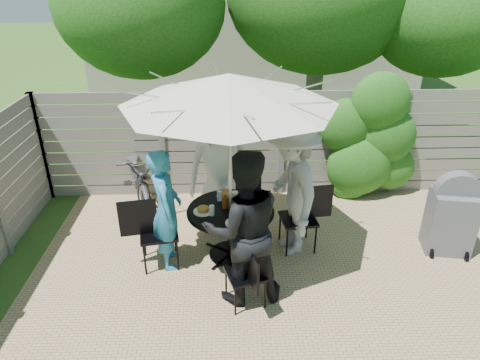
{
  "coord_description": "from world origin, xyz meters",
  "views": [
    {
      "loc": [
        -0.93,
        -3.69,
        3.59
      ],
      "look_at": [
        -0.76,
        1.38,
        1.07
      ],
      "focal_mm": 32.0,
      "sensor_mm": 36.0,
      "label": 1
    }
  ],
  "objects_px": {
    "chair_right": "(299,230)",
    "syrup_jug": "(225,202)",
    "person_left": "(166,210)",
    "plate_front": "(236,222)",
    "umbrella": "(229,89)",
    "person_front": "(243,229)",
    "chair_front": "(246,286)",
    "bbq_grill": "(451,216)",
    "plate_extra": "(249,218)",
    "bicycle": "(139,178)",
    "person_back": "(220,168)",
    "person_right": "(292,189)",
    "glass_left": "(212,210)",
    "glass_back": "(219,196)",
    "chair_back": "(220,205)",
    "patio_table": "(231,224)",
    "glass_front": "(242,214)",
    "coffee_cup": "(235,196)",
    "chair_left": "(159,245)",
    "plate_left": "(203,210)",
    "plate_right": "(257,205)"
  },
  "relations": [
    {
      "from": "person_front",
      "to": "glass_back",
      "type": "bearing_deg",
      "value": -84.5
    },
    {
      "from": "plate_extra",
      "to": "syrup_jug",
      "type": "height_order",
      "value": "syrup_jug"
    },
    {
      "from": "patio_table",
      "to": "plate_front",
      "type": "bearing_deg",
      "value": -80.64
    },
    {
      "from": "chair_front",
      "to": "bbq_grill",
      "type": "distance_m",
      "value": 3.03
    },
    {
      "from": "bbq_grill",
      "to": "person_left",
      "type": "bearing_deg",
      "value": -166.84
    },
    {
      "from": "person_left",
      "to": "plate_front",
      "type": "relative_size",
      "value": 6.35
    },
    {
      "from": "chair_back",
      "to": "glass_left",
      "type": "xyz_separation_m",
      "value": [
        -0.08,
        -1.1,
        0.55
      ]
    },
    {
      "from": "chair_left",
      "to": "chair_front",
      "type": "distance_m",
      "value": 1.37
    },
    {
      "from": "chair_right",
      "to": "syrup_jug",
      "type": "height_order",
      "value": "chair_right"
    },
    {
      "from": "person_back",
      "to": "glass_left",
      "type": "relative_size",
      "value": 13.8
    },
    {
      "from": "person_left",
      "to": "plate_right",
      "type": "relative_size",
      "value": 6.35
    },
    {
      "from": "glass_front",
      "to": "coffee_cup",
      "type": "relative_size",
      "value": 1.17
    },
    {
      "from": "person_back",
      "to": "coffee_cup",
      "type": "relative_size",
      "value": 16.1
    },
    {
      "from": "patio_table",
      "to": "glass_back",
      "type": "xyz_separation_m",
      "value": [
        -0.15,
        0.24,
        0.3
      ]
    },
    {
      "from": "chair_front",
      "to": "chair_back",
      "type": "bearing_deg",
      "value": -6.94
    },
    {
      "from": "chair_front",
      "to": "plate_front",
      "type": "xyz_separation_m",
      "value": [
        -0.1,
        0.6,
        0.51
      ]
    },
    {
      "from": "chair_right",
      "to": "glass_left",
      "type": "distance_m",
      "value": 1.34
    },
    {
      "from": "plate_front",
      "to": "glass_left",
      "type": "bearing_deg",
      "value": 144.86
    },
    {
      "from": "person_front",
      "to": "umbrella",
      "type": "bearing_deg",
      "value": -90.0
    },
    {
      "from": "umbrella",
      "to": "person_front",
      "type": "relative_size",
      "value": 1.56
    },
    {
      "from": "umbrella",
      "to": "plate_front",
      "type": "xyz_separation_m",
      "value": [
        0.06,
        -0.36,
        -1.57
      ]
    },
    {
      "from": "person_right",
      "to": "bbq_grill",
      "type": "bearing_deg",
      "value": 78.0
    },
    {
      "from": "chair_left",
      "to": "plate_front",
      "type": "bearing_deg",
      "value": -21.42
    },
    {
      "from": "plate_front",
      "to": "bbq_grill",
      "type": "distance_m",
      "value": 2.99
    },
    {
      "from": "person_back",
      "to": "chair_right",
      "type": "xyz_separation_m",
      "value": [
        1.09,
        -0.66,
        -0.67
      ]
    },
    {
      "from": "glass_left",
      "to": "plate_extra",
      "type": "bearing_deg",
      "value": -14.58
    },
    {
      "from": "person_back",
      "to": "plate_left",
      "type": "relative_size",
      "value": 7.43
    },
    {
      "from": "umbrella",
      "to": "chair_back",
      "type": "relative_size",
      "value": 3.45
    },
    {
      "from": "umbrella",
      "to": "chair_back",
      "type": "bearing_deg",
      "value": 99.47
    },
    {
      "from": "person_back",
      "to": "syrup_jug",
      "type": "distance_m",
      "value": 0.79
    },
    {
      "from": "chair_right",
      "to": "person_right",
      "type": "relative_size",
      "value": 0.51
    },
    {
      "from": "chair_left",
      "to": "person_front",
      "type": "distance_m",
      "value": 1.43
    },
    {
      "from": "plate_right",
      "to": "glass_back",
      "type": "distance_m",
      "value": 0.53
    },
    {
      "from": "plate_left",
      "to": "glass_front",
      "type": "distance_m",
      "value": 0.53
    },
    {
      "from": "person_left",
      "to": "chair_left",
      "type": "bearing_deg",
      "value": 90.13
    },
    {
      "from": "chair_back",
      "to": "person_front",
      "type": "relative_size",
      "value": 0.45
    },
    {
      "from": "chair_back",
      "to": "person_back",
      "type": "height_order",
      "value": "person_back"
    },
    {
      "from": "chair_back",
      "to": "glass_back",
      "type": "xyz_separation_m",
      "value": [
        0.01,
        -0.71,
        0.55
      ]
    },
    {
      "from": "chair_back",
      "to": "person_left",
      "type": "bearing_deg",
      "value": -48.14
    },
    {
      "from": "glass_front",
      "to": "plate_extra",
      "type": "bearing_deg",
      "value": -18.91
    },
    {
      "from": "plate_extra",
      "to": "bicycle",
      "type": "xyz_separation_m",
      "value": [
        -1.69,
        1.69,
        -0.23
      ]
    },
    {
      "from": "person_back",
      "to": "plate_extra",
      "type": "bearing_deg",
      "value": -80.95
    },
    {
      "from": "glass_back",
      "to": "chair_left",
      "type": "bearing_deg",
      "value": -153.86
    },
    {
      "from": "bbq_grill",
      "to": "glass_front",
      "type": "bearing_deg",
      "value": -163.92
    },
    {
      "from": "person_back",
      "to": "bbq_grill",
      "type": "xyz_separation_m",
      "value": [
        3.15,
        -0.79,
        -0.42
      ]
    },
    {
      "from": "plate_front",
      "to": "bicycle",
      "type": "xyz_separation_m",
      "value": [
        -1.53,
        1.78,
        -0.23
      ]
    },
    {
      "from": "chair_back",
      "to": "plate_right",
      "type": "distance_m",
      "value": 1.15
    },
    {
      "from": "patio_table",
      "to": "chair_back",
      "type": "height_order",
      "value": "chair_back"
    },
    {
      "from": "plate_front",
      "to": "glass_back",
      "type": "bearing_deg",
      "value": 108.96
    },
    {
      "from": "glass_back",
      "to": "glass_left",
      "type": "distance_m",
      "value": 0.4
    }
  ]
}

